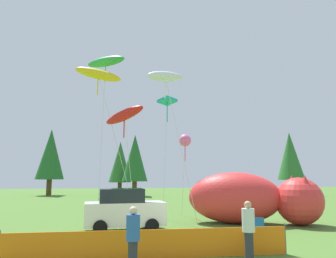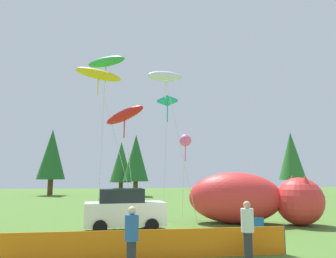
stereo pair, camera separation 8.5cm
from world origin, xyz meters
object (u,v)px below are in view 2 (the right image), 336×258
object	(u,v)px
spectator_in_grey_shirt	(132,236)
kite_pink_octopus	(185,141)
folding_chair	(259,226)
spectator_in_green_shirt	(248,228)
kite_white_ghost	(165,77)
kite_yellow_hero	(98,75)
inflatable_cat	(251,200)
kite_green_fish	(106,62)
kite_red_lizard	(124,115)
kite_teal_diamond	(167,103)
parked_car	(124,210)

from	to	relation	value
spectator_in_grey_shirt	kite_pink_octopus	size ratio (longest dim) A/B	0.34
folding_chair	kite_pink_octopus	xyz separation A→B (m)	(-1.73, 6.45, 4.32)
spectator_in_green_shirt	kite_white_ghost	world-z (taller)	kite_white_ghost
spectator_in_green_shirt	kite_yellow_hero	bearing A→B (deg)	118.84
inflatable_cat	spectator_in_green_shirt	distance (m)	8.14
spectator_in_grey_shirt	kite_white_ghost	world-z (taller)	kite_white_ghost
spectator_in_grey_shirt	kite_green_fish	bearing A→B (deg)	95.85
kite_yellow_hero	kite_white_ghost	bearing A→B (deg)	-14.93
spectator_in_grey_shirt	kite_red_lizard	size ratio (longest dim) A/B	0.26
spectator_in_grey_shirt	spectator_in_green_shirt	world-z (taller)	spectator_in_green_shirt
kite_red_lizard	kite_green_fish	bearing A→B (deg)	124.92
kite_green_fish	kite_white_ghost	bearing A→B (deg)	-26.55
kite_teal_diamond	parked_car	bearing A→B (deg)	-131.87
kite_green_fish	kite_yellow_hero	bearing A→B (deg)	-119.44
kite_white_ghost	kite_teal_diamond	world-z (taller)	kite_white_ghost
parked_car	folding_chair	distance (m)	6.27
folding_chair	kite_teal_diamond	world-z (taller)	kite_teal_diamond
kite_white_ghost	kite_red_lizard	size ratio (longest dim) A/B	1.30
inflatable_cat	spectator_in_green_shirt	world-z (taller)	inflatable_cat
kite_red_lizard	kite_teal_diamond	size ratio (longest dim) A/B	0.92
kite_green_fish	kite_yellow_hero	world-z (taller)	kite_green_fish
kite_pink_octopus	kite_white_ghost	distance (m)	4.24
spectator_in_green_shirt	folding_chair	bearing A→B (deg)	60.50
kite_red_lizard	folding_chair	bearing A→B (deg)	-41.00
kite_pink_octopus	kite_red_lizard	world-z (taller)	kite_red_lizard
parked_car	folding_chair	xyz separation A→B (m)	(5.63, -2.72, -0.50)
parked_car	folding_chair	size ratio (longest dim) A/B	4.58
parked_car	spectator_in_green_shirt	distance (m)	7.24
kite_white_ghost	kite_teal_diamond	distance (m)	1.64
spectator_in_green_shirt	kite_yellow_hero	size ratio (longest dim) A/B	0.20
parked_car	kite_red_lizard	size ratio (longest dim) A/B	0.58
spectator_in_green_shirt	kite_teal_diamond	distance (m)	11.04
inflatable_cat	kite_white_ghost	bearing A→B (deg)	-169.56
spectator_in_grey_shirt	kite_red_lizard	xyz separation A→B (m)	(0.06, 9.11, 5.05)
kite_green_fish	kite_yellow_hero	distance (m)	1.34
inflatable_cat	kite_green_fish	xyz separation A→B (m)	(-8.16, 2.71, 8.39)
kite_green_fish	kite_red_lizard	distance (m)	4.20
kite_white_ghost	kite_yellow_hero	xyz separation A→B (m)	(-3.91, 1.04, 0.24)
kite_pink_octopus	kite_yellow_hero	size ratio (longest dim) A/B	0.56
parked_car	kite_yellow_hero	bearing A→B (deg)	112.96
inflatable_cat	kite_white_ghost	size ratio (longest dim) A/B	0.84
parked_car	kite_red_lizard	world-z (taller)	kite_red_lizard
folding_chair	kite_green_fish	distance (m)	13.17
spectator_in_grey_shirt	kite_white_ghost	bearing A→B (deg)	75.08
inflatable_cat	kite_yellow_hero	world-z (taller)	kite_yellow_hero
spectator_in_grey_shirt	kite_white_ghost	xyz separation A→B (m)	(2.40, 9.02, 7.42)
kite_pink_octopus	kite_teal_diamond	bearing A→B (deg)	-147.94
folding_chair	kite_teal_diamond	xyz separation A→B (m)	(-3.01, 5.64, 6.52)
kite_yellow_hero	inflatable_cat	bearing A→B (deg)	-13.13
kite_green_fish	kite_red_lizard	bearing A→B (deg)	-55.08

